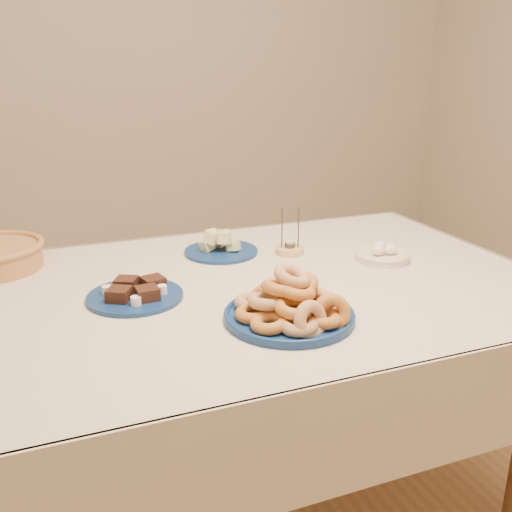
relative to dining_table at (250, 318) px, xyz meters
name	(u,v)px	position (x,y,z in m)	size (l,w,h in m)	color
ground	(250,498)	(0.00, 0.00, -0.64)	(5.00, 5.00, 0.00)	#956B46
dining_table	(250,318)	(0.00, 0.00, 0.00)	(1.71, 1.11, 0.75)	brown
donut_platter	(291,306)	(0.01, -0.26, 0.14)	(0.37, 0.37, 0.15)	navy
melon_plate	(221,245)	(0.01, 0.29, 0.13)	(0.30, 0.30, 0.08)	navy
brownie_plate	(136,294)	(-0.32, 0.01, 0.12)	(0.29, 0.29, 0.04)	navy
candle_holder	(290,249)	(0.22, 0.21, 0.12)	(0.12, 0.12, 0.16)	tan
egg_bowl	(382,255)	(0.46, 0.04, 0.12)	(0.18, 0.18, 0.06)	beige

